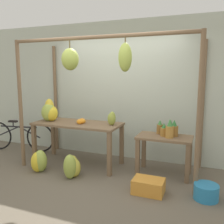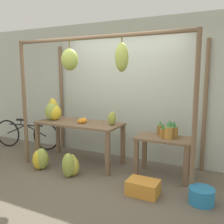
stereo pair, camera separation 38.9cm
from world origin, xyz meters
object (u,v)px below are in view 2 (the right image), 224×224
(pineapple_cluster, at_px, (168,130))
(fruit_crate_white, at_px, (143,187))
(banana_pile_ground_right, at_px, (71,165))
(blue_bucket, at_px, (201,196))
(banana_pile_on_table, at_px, (53,111))
(banana_pile_ground_left, at_px, (41,159))
(papaya_pile, at_px, (112,119))
(parked_bicycle, at_px, (26,134))
(orange_pile, at_px, (83,121))

(pineapple_cluster, xyz_separation_m, fruit_crate_white, (-0.14, -0.83, -0.70))
(pineapple_cluster, bearing_deg, banana_pile_ground_right, -152.99)
(fruit_crate_white, distance_m, blue_bucket, 0.81)
(banana_pile_on_table, distance_m, blue_bucket, 3.14)
(banana_pile_ground_left, distance_m, papaya_pile, 1.52)
(banana_pile_ground_left, xyz_separation_m, parked_bicycle, (-1.20, 0.83, 0.16))
(blue_bucket, height_order, papaya_pile, papaya_pile)
(banana_pile_on_table, relative_size, parked_bicycle, 0.26)
(banana_pile_ground_right, distance_m, fruit_crate_white, 1.35)
(parked_bicycle, height_order, papaya_pile, papaya_pile)
(fruit_crate_white, bearing_deg, pineapple_cluster, 80.53)
(orange_pile, distance_m, papaya_pile, 0.60)
(banana_pile_ground_right, xyz_separation_m, blue_bucket, (2.14, 0.04, -0.08))
(pineapple_cluster, relative_size, banana_pile_ground_left, 0.97)
(banana_pile_ground_right, bearing_deg, fruit_crate_white, -3.31)
(blue_bucket, distance_m, papaya_pile, 1.97)
(banana_pile_on_table, height_order, pineapple_cluster, banana_pile_on_table)
(banana_pile_on_table, xyz_separation_m, parked_bicycle, (-1.06, 0.27, -0.65))
(orange_pile, bearing_deg, parked_bicycle, 171.46)
(banana_pile_on_table, height_order, banana_pile_ground_left, banana_pile_on_table)
(banana_pile_ground_left, height_order, fruit_crate_white, banana_pile_ground_left)
(orange_pile, xyz_separation_m, fruit_crate_white, (1.47, -0.65, -0.75))
(banana_pile_on_table, relative_size, banana_pile_ground_left, 1.10)
(banana_pile_ground_left, bearing_deg, blue_bucket, 0.58)
(banana_pile_ground_left, distance_m, banana_pile_ground_right, 0.69)
(parked_bicycle, xyz_separation_m, papaya_pile, (2.35, -0.19, 0.59))
(banana_pile_ground_right, bearing_deg, pineapple_cluster, 27.01)
(blue_bucket, bearing_deg, pineapple_cluster, 132.66)
(pineapple_cluster, distance_m, papaya_pile, 1.03)
(fruit_crate_white, distance_m, papaya_pile, 1.41)
(banana_pile_on_table, distance_m, banana_pile_ground_left, 0.99)
(banana_pile_ground_left, xyz_separation_m, papaya_pile, (1.15, 0.64, 0.75))
(banana_pile_on_table, distance_m, orange_pile, 0.71)
(banana_pile_ground_right, xyz_separation_m, papaya_pile, (0.47, 0.65, 0.75))
(orange_pile, bearing_deg, fruit_crate_white, -23.92)
(banana_pile_ground_left, relative_size, banana_pile_ground_right, 0.95)
(banana_pile_on_table, xyz_separation_m, banana_pile_ground_right, (0.83, -0.57, -0.81))
(banana_pile_ground_left, bearing_deg, banana_pile_on_table, 104.07)
(blue_bucket, xyz_separation_m, parked_bicycle, (-4.03, 0.80, 0.23))
(banana_pile_on_table, xyz_separation_m, papaya_pile, (1.29, 0.08, -0.06))
(banana_pile_ground_right, height_order, parked_bicycle, parked_bicycle)
(banana_pile_on_table, relative_size, pineapple_cluster, 1.13)
(pineapple_cluster, relative_size, parked_bicycle, 0.23)
(banana_pile_ground_left, height_order, banana_pile_ground_right, banana_pile_ground_right)
(pineapple_cluster, height_order, banana_pile_ground_right, pineapple_cluster)
(orange_pile, relative_size, fruit_crate_white, 0.53)
(fruit_crate_white, bearing_deg, parked_bicycle, 164.17)
(pineapple_cluster, xyz_separation_m, parked_bicycle, (-3.37, 0.08, -0.46))
(pineapple_cluster, bearing_deg, blue_bucket, -47.34)
(banana_pile_on_table, bearing_deg, papaya_pile, 3.67)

